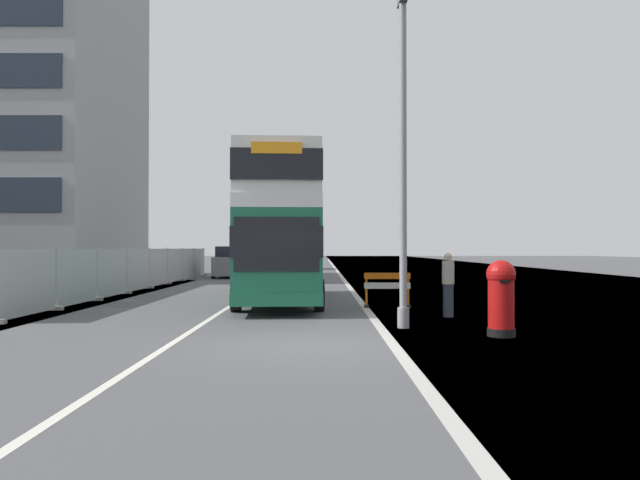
% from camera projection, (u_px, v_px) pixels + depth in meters
% --- Properties ---
extents(ground, '(140.00, 280.00, 0.10)m').
position_uv_depth(ground, '(329.00, 346.00, 12.04)').
color(ground, '#4C4C4F').
extents(double_decker_bus, '(3.23, 10.67, 5.06)m').
position_uv_depth(double_decker_bus, '(279.00, 228.00, 21.48)').
color(double_decker_bus, '#196042').
rests_on(double_decker_bus, ground).
extents(lamppost_foreground, '(0.29, 0.70, 8.17)m').
position_uv_depth(lamppost_foreground, '(403.00, 170.00, 14.52)').
color(lamppost_foreground, gray).
rests_on(lamppost_foreground, ground).
extents(red_pillar_postbox, '(0.64, 0.64, 1.68)m').
position_uv_depth(red_pillar_postbox, '(501.00, 294.00, 13.11)').
color(red_pillar_postbox, black).
rests_on(red_pillar_postbox, ground).
extents(roadworks_barrier, '(1.52, 0.49, 1.13)m').
position_uv_depth(roadworks_barrier, '(387.00, 286.00, 19.52)').
color(roadworks_barrier, orange).
rests_on(roadworks_barrier, ground).
extents(construction_site_fence, '(0.44, 27.40, 1.98)m').
position_uv_depth(construction_site_fence, '(149.00, 269.00, 28.84)').
color(construction_site_fence, '#A8AAAD').
rests_on(construction_site_fence, ground).
extents(car_oncoming_near, '(1.94, 4.35, 2.07)m').
position_uv_depth(car_oncoming_near, '(230.00, 263.00, 39.42)').
color(car_oncoming_near, slate).
rests_on(car_oncoming_near, ground).
extents(car_receding_mid, '(2.08, 4.39, 2.15)m').
position_uv_depth(car_receding_mid, '(249.00, 260.00, 48.22)').
color(car_receding_mid, silver).
rests_on(car_receding_mid, ground).
extents(car_receding_far, '(2.00, 4.51, 2.13)m').
position_uv_depth(car_receding_far, '(309.00, 258.00, 55.57)').
color(car_receding_far, black).
rests_on(car_receding_far, ground).
extents(car_far_side, '(1.99, 3.88, 2.34)m').
position_uv_depth(car_far_side, '(268.00, 256.00, 64.50)').
color(car_far_side, silver).
rests_on(car_far_side, ground).
extents(bare_tree_far_verge_near, '(2.14, 2.65, 4.30)m').
position_uv_depth(bare_tree_far_verge_near, '(109.00, 245.00, 40.52)').
color(bare_tree_far_verge_near, '#4C3D2D').
rests_on(bare_tree_far_verge_near, ground).
extents(bare_tree_far_verge_mid, '(2.86, 1.77, 5.37)m').
position_uv_depth(bare_tree_far_verge_mid, '(115.00, 241.00, 52.87)').
color(bare_tree_far_verge_mid, '#4C3D2D').
rests_on(bare_tree_far_verge_mid, ground).
extents(pedestrian_at_kerb, '(0.34, 0.34, 1.81)m').
position_uv_depth(pedestrian_at_kerb, '(448.00, 285.00, 16.82)').
color(pedestrian_at_kerb, '#2D3342').
rests_on(pedestrian_at_kerb, ground).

